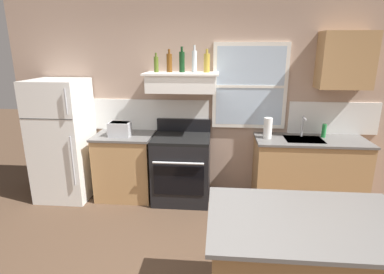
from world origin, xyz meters
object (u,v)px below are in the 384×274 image
object	(u,v)px
stove_range	(182,168)
dish_soap_bottle	(324,131)
bottle_clear_tall	(194,61)
paper_towel_roll	(268,128)
kitchen_island	(303,274)
bottle_amber_wine	(169,62)
refrigerator	(63,140)
toaster	(120,129)
bottle_champagne_gold_foil	(207,63)
bottle_olive_oil_square	(156,64)
bottle_dark_green_wine	(182,61)

from	to	relation	value
stove_range	dish_soap_bottle	distance (m)	1.96
bottle_clear_tall	paper_towel_roll	size ratio (longest dim) A/B	1.26
kitchen_island	bottle_amber_wine	bearing A→B (deg)	121.37
refrigerator	dish_soap_bottle	distance (m)	3.54
bottle_clear_tall	refrigerator	bearing A→B (deg)	-174.79
kitchen_island	dish_soap_bottle	bearing A→B (deg)	70.42
paper_towel_roll	refrigerator	bearing A→B (deg)	-178.76
toaster	dish_soap_bottle	bearing A→B (deg)	3.77
bottle_champagne_gold_foil	bottle_olive_oil_square	bearing A→B (deg)	-177.13
stove_range	paper_towel_roll	world-z (taller)	paper_towel_roll
refrigerator	toaster	xyz separation A→B (m)	(0.83, -0.02, 0.18)
stove_range	bottle_dark_green_wine	world-z (taller)	bottle_dark_green_wine
bottle_amber_wine	kitchen_island	distance (m)	2.86
toaster	bottle_champagne_gold_foil	distance (m)	1.44
bottle_amber_wine	bottle_dark_green_wine	bearing A→B (deg)	0.03
toaster	bottle_champagne_gold_foil	world-z (taller)	bottle_champagne_gold_foil
refrigerator	bottle_dark_green_wine	distance (m)	1.96
bottle_olive_oil_square	kitchen_island	size ratio (longest dim) A/B	0.18
bottle_dark_green_wine	kitchen_island	size ratio (longest dim) A/B	0.23
bottle_champagne_gold_foil	paper_towel_roll	world-z (taller)	bottle_champagne_gold_foil
bottle_dark_green_wine	bottle_champagne_gold_foil	distance (m)	0.32
toaster	bottle_amber_wine	size ratio (longest dim) A/B	1.02
paper_towel_roll	bottle_champagne_gold_foil	bearing A→B (deg)	171.79
bottle_amber_wine	dish_soap_bottle	bearing A→B (deg)	-0.43
bottle_dark_green_wine	kitchen_island	bearing A→B (deg)	-62.00
bottle_olive_oil_square	kitchen_island	distance (m)	2.91
bottle_dark_green_wine	bottle_champagne_gold_foil	world-z (taller)	bottle_dark_green_wine
bottle_olive_oil_square	dish_soap_bottle	bearing A→B (deg)	0.40
paper_towel_roll	stove_range	bearing A→B (deg)	-178.11
paper_towel_roll	dish_soap_bottle	size ratio (longest dim) A/B	1.50
dish_soap_bottle	bottle_olive_oil_square	bearing A→B (deg)	-179.60
bottle_amber_wine	paper_towel_roll	xyz separation A→B (m)	(1.30, -0.12, -0.82)
refrigerator	toaster	bearing A→B (deg)	-1.24
bottle_dark_green_wine	dish_soap_bottle	bearing A→B (deg)	-0.47
stove_range	bottle_clear_tall	bearing A→B (deg)	41.42
bottle_clear_tall	bottle_dark_green_wine	bearing A→B (deg)	176.27
bottle_olive_oil_square	bottle_dark_green_wine	size ratio (longest dim) A/B	0.76
bottle_amber_wine	dish_soap_bottle	distance (m)	2.22
bottle_dark_green_wine	dish_soap_bottle	xyz separation A→B (m)	(1.88, -0.02, -0.88)
refrigerator	stove_range	xyz separation A→B (m)	(1.65, 0.02, -0.36)
bottle_champagne_gold_foil	dish_soap_bottle	bearing A→B (deg)	-0.64
toaster	bottle_clear_tall	xyz separation A→B (m)	(0.98, 0.18, 0.88)
toaster	bottle_olive_oil_square	world-z (taller)	bottle_olive_oil_square
refrigerator	kitchen_island	xyz separation A→B (m)	(2.78, -1.95, -0.37)
paper_towel_roll	bottle_olive_oil_square	bearing A→B (deg)	176.71
bottle_amber_wine	bottle_dark_green_wine	world-z (taller)	bottle_dark_green_wine
dish_soap_bottle	bottle_dark_green_wine	bearing A→B (deg)	179.53
kitchen_island	paper_towel_roll	bearing A→B (deg)	89.86
bottle_olive_oil_square	dish_soap_bottle	xyz separation A→B (m)	(2.22, 0.02, -0.85)
bottle_amber_wine	dish_soap_bottle	xyz separation A→B (m)	(2.05, -0.02, -0.87)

